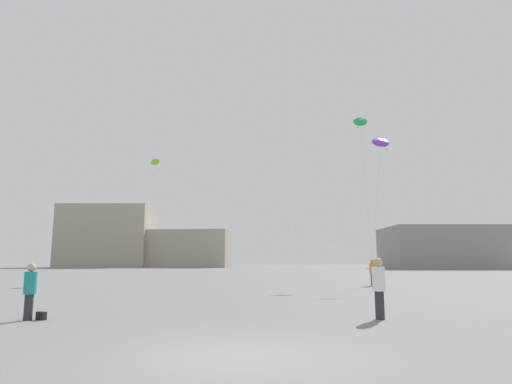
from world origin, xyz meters
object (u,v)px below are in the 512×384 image
(person_in_white, at_px, (379,285))
(handbag_beside_flyer, at_px, (41,316))
(building_left_hall, at_px, (108,237))
(building_right_hall, at_px, (440,248))
(person_in_teal, at_px, (30,289))
(person_in_orange, at_px, (372,271))
(kite_violet_diamond, at_px, (381,142))
(building_centre_hall, at_px, (183,249))
(kite_emerald_diamond, at_px, (360,122))
(kite_lime_diamond, at_px, (162,165))

(person_in_white, height_order, handbag_beside_flyer, person_in_white)
(building_left_hall, xyz_separation_m, building_right_hall, (72.00, -13.09, -3.02))
(person_in_teal, relative_size, handbag_beside_flyer, 5.19)
(person_in_teal, distance_m, person_in_orange, 22.35)
(person_in_orange, xyz_separation_m, kite_violet_diamond, (0.93, -0.11, 9.08))
(building_left_hall, xyz_separation_m, handbag_beside_flyer, (30.88, -87.58, -6.99))
(person_in_white, bearing_deg, building_centre_hall, -14.81)
(person_in_teal, bearing_deg, building_right_hall, -145.03)
(person_in_white, bearing_deg, person_in_teal, 62.92)
(building_centre_hall, relative_size, building_right_hall, 1.03)
(person_in_teal, xyz_separation_m, kite_violet_diamond, (15.20, 17.09, 9.16))
(kite_emerald_diamond, bearing_deg, kite_violet_diamond, -87.08)
(building_centre_hall, bearing_deg, kite_lime_diamond, -80.72)
(kite_violet_diamond, bearing_deg, kite_lime_diamond, 158.90)
(person_in_teal, bearing_deg, person_in_orange, -155.63)
(building_centre_hall, distance_m, handbag_beside_flyer, 88.00)
(kite_violet_diamond, height_order, building_centre_hall, kite_violet_diamond)
(building_left_hall, bearing_deg, person_in_orange, -57.56)
(building_left_hall, relative_size, building_centre_hall, 0.94)
(person_in_white, relative_size, building_centre_hall, 0.08)
(kite_lime_diamond, bearing_deg, handbag_beside_flyer, -83.88)
(kite_violet_diamond, distance_m, handbag_beside_flyer, 24.66)
(kite_lime_diamond, height_order, building_left_hall, building_left_hall)
(person_in_teal, relative_size, building_right_hall, 0.08)
(kite_emerald_diamond, bearing_deg, person_in_white, -101.72)
(person_in_white, distance_m, handbag_beside_flyer, 10.15)
(person_in_white, height_order, building_right_hall, building_right_hall)
(handbag_beside_flyer, bearing_deg, person_in_orange, 50.86)
(kite_emerald_diamond, bearing_deg, building_left_hall, 124.75)
(person_in_orange, height_order, building_centre_hall, building_centre_hall)
(person_in_orange, distance_m, building_right_hall, 63.59)
(handbag_beside_flyer, bearing_deg, person_in_white, 2.12)
(building_centre_hall, xyz_separation_m, building_right_hall, (54.00, -12.46, -0.16))
(person_in_teal, xyz_separation_m, handbag_beside_flyer, (0.35, 0.10, -0.79))
(person_in_white, distance_m, kite_emerald_diamond, 25.27)
(person_in_teal, bearing_deg, building_centre_hall, -107.76)
(person_in_teal, height_order, person_in_orange, person_in_orange)
(kite_emerald_diamond, height_order, building_left_hall, building_left_hall)
(building_left_hall, bearing_deg, building_right_hall, -10.30)
(person_in_white, height_order, kite_violet_diamond, kite_violet_diamond)
(kite_lime_diamond, height_order, handbag_beside_flyer, kite_lime_diamond)
(person_in_orange, height_order, kite_lime_diamond, kite_lime_diamond)
(person_in_orange, height_order, kite_violet_diamond, kite_violet_diamond)
(kite_emerald_diamond, distance_m, building_centre_hall, 71.05)
(kite_violet_diamond, height_order, building_left_hall, building_left_hall)
(person_in_teal, distance_m, building_left_hall, 93.05)
(person_in_white, bearing_deg, kite_lime_diamond, -1.22)
(person_in_white, distance_m, building_centre_hall, 89.63)
(person_in_teal, xyz_separation_m, person_in_orange, (14.27, 17.20, 0.08))
(person_in_white, relative_size, kite_emerald_diamond, 0.15)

